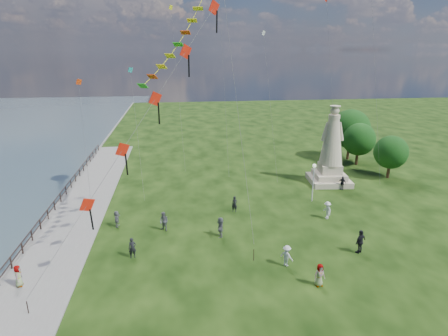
{
  "coord_description": "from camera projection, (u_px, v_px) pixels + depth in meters",
  "views": [
    {
      "loc": [
        -4.72,
        -20.23,
        14.52
      ],
      "look_at": [
        -1.0,
        8.0,
        5.5
      ],
      "focal_mm": 30.0,
      "sensor_mm": 36.0,
      "label": 1
    }
  ],
  "objects": [
    {
      "name": "person_10",
      "position": [
        18.0,
        277.0,
        23.74
      ],
      "size": [
        0.48,
        0.74,
        1.45
      ],
      "primitive_type": "imported",
      "rotation": [
        0.0,
        0.0,
        1.64
      ],
      "color": "#595960",
      "rests_on": "ground"
    },
    {
      "name": "person_9",
      "position": [
        342.0,
        183.0,
        40.51
      ],
      "size": [
        0.93,
        0.94,
        1.49
      ],
      "primitive_type": "imported",
      "rotation": [
        0.0,
        0.0,
        -0.81
      ],
      "color": "black",
      "rests_on": "ground"
    },
    {
      "name": "person_11",
      "position": [
        220.0,
        227.0,
        30.26
      ],
      "size": [
        0.81,
        1.6,
        1.67
      ],
      "primitive_type": "imported",
      "rotation": [
        0.0,
        0.0,
        4.62
      ],
      "color": "#595960",
      "rests_on": "ground"
    },
    {
      "name": "person_2",
      "position": [
        287.0,
        256.0,
        26.14
      ],
      "size": [
        1.04,
        1.09,
        1.54
      ],
      "primitive_type": "imported",
      "rotation": [
        0.0,
        0.0,
        2.27
      ],
      "color": "silver",
      "rests_on": "ground"
    },
    {
      "name": "statue",
      "position": [
        331.0,
        155.0,
        41.78
      ],
      "size": [
        4.71,
        4.71,
        8.79
      ],
      "rotation": [
        0.0,
        0.0,
        -0.09
      ],
      "color": "tan",
      "rests_on": "ground"
    },
    {
      "name": "waterfront",
      "position": [
        51.0,
        236.0,
        30.72
      ],
      "size": [
        200.0,
        200.0,
        1.51
      ],
      "color": "#34454F",
      "rests_on": "ground"
    },
    {
      "name": "small_kites",
      "position": [
        235.0,
        45.0,
        41.09
      ],
      "size": [
        31.4,
        18.37,
        29.96
      ],
      "color": "teal",
      "rests_on": "ground"
    },
    {
      "name": "lamppost",
      "position": [
        314.0,
        175.0,
        36.73
      ],
      "size": [
        0.36,
        0.36,
        3.9
      ],
      "color": "silver",
      "rests_on": "ground"
    },
    {
      "name": "tree_row",
      "position": [
        360.0,
        136.0,
        48.62
      ],
      "size": [
        5.8,
        12.72,
        6.92
      ],
      "color": "#382314",
      "rests_on": "ground"
    },
    {
      "name": "person_8",
      "position": [
        327.0,
        210.0,
        33.46
      ],
      "size": [
        0.67,
        1.11,
        1.62
      ],
      "primitive_type": "imported",
      "rotation": [
        0.0,
        0.0,
        -1.45
      ],
      "color": "silver",
      "rests_on": "ground"
    },
    {
      "name": "red_kite_train",
      "position": [
        153.0,
        106.0,
        24.33
      ],
      "size": [
        12.26,
        9.35,
        17.87
      ],
      "color": "black",
      "rests_on": "ground"
    },
    {
      "name": "person_5",
      "position": [
        117.0,
        219.0,
        31.97
      ],
      "size": [
        0.59,
        1.34,
        1.45
      ],
      "primitive_type": "imported",
      "rotation": [
        0.0,
        0.0,
        1.56
      ],
      "color": "#595960",
      "rests_on": "ground"
    },
    {
      "name": "person_4",
      "position": [
        319.0,
        275.0,
        23.91
      ],
      "size": [
        0.81,
        0.58,
        1.53
      ],
      "primitive_type": "imported",
      "rotation": [
        0.0,
        0.0,
        0.16
      ],
      "color": "#595960",
      "rests_on": "ground"
    },
    {
      "name": "person_0",
      "position": [
        132.0,
        248.0,
        27.16
      ],
      "size": [
        0.63,
        0.48,
        1.55
      ],
      "primitive_type": "imported",
      "rotation": [
        0.0,
        0.0,
        0.2
      ],
      "color": "black",
      "rests_on": "ground"
    },
    {
      "name": "person_1",
      "position": [
        164.0,
        221.0,
        31.22
      ],
      "size": [
        0.94,
        0.89,
        1.66
      ],
      "primitive_type": "imported",
      "rotation": [
        0.0,
        0.0,
        -0.68
      ],
      "color": "#595960",
      "rests_on": "ground"
    },
    {
      "name": "person_6",
      "position": [
        235.0,
        204.0,
        34.91
      ],
      "size": [
        0.65,
        0.55,
        1.52
      ],
      "primitive_type": "imported",
      "rotation": [
        0.0,
        0.0,
        -0.4
      ],
      "color": "black",
      "rests_on": "ground"
    },
    {
      "name": "person_3",
      "position": [
        360.0,
        242.0,
        27.75
      ],
      "size": [
        1.22,
        1.01,
        1.86
      ],
      "primitive_type": "imported",
      "rotation": [
        0.0,
        0.0,
        3.64
      ],
      "color": "black",
      "rests_on": "ground"
    }
  ]
}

